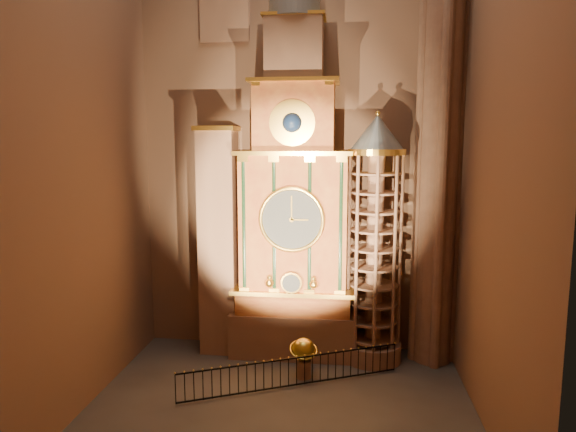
# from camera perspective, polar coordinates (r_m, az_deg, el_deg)

# --- Properties ---
(floor) EXTENTS (14.00, 14.00, 0.00)m
(floor) POSITION_cam_1_polar(r_m,az_deg,el_deg) (19.72, -0.93, -20.61)
(floor) COLOR #383330
(floor) RESTS_ON ground
(wall_back) EXTENTS (22.00, 0.00, 22.00)m
(wall_back) POSITION_cam_1_polar(r_m,az_deg,el_deg) (23.30, 0.97, 11.86)
(wall_back) COLOR brown
(wall_back) RESTS_ON floor
(wall_left) EXTENTS (0.00, 22.00, 22.00)m
(wall_left) POSITION_cam_1_polar(r_m,az_deg,el_deg) (19.55, -22.29, 11.99)
(wall_left) COLOR brown
(wall_left) RESTS_ON floor
(wall_right) EXTENTS (0.00, 22.00, 22.00)m
(wall_right) POSITION_cam_1_polar(r_m,az_deg,el_deg) (17.84, 22.45, 12.41)
(wall_right) COLOR brown
(wall_right) RESTS_ON floor
(astronomical_clock) EXTENTS (5.60, 2.41, 16.70)m
(astronomical_clock) POSITION_cam_1_polar(r_m,az_deg,el_deg) (22.40, 0.68, 0.93)
(astronomical_clock) COLOR #8C634C
(astronomical_clock) RESTS_ON floor
(portrait_tower) EXTENTS (1.80, 1.60, 10.20)m
(portrait_tower) POSITION_cam_1_polar(r_m,az_deg,el_deg) (23.25, -7.69, -2.69)
(portrait_tower) COLOR #8C634C
(portrait_tower) RESTS_ON floor
(stair_turret) EXTENTS (2.50, 2.50, 10.80)m
(stair_turret) POSITION_cam_1_polar(r_m,az_deg,el_deg) (22.28, 9.61, -2.89)
(stair_turret) COLOR #8C634C
(stair_turret) RESTS_ON floor
(gothic_pier) EXTENTS (2.04, 2.04, 22.00)m
(gothic_pier) POSITION_cam_1_polar(r_m,az_deg,el_deg) (22.52, 16.68, 11.66)
(gothic_pier) COLOR #8C634C
(gothic_pier) RESTS_ON floor
(celestial_globe) EXTENTS (1.45, 1.41, 1.65)m
(celestial_globe) POSITION_cam_1_polar(r_m,az_deg,el_deg) (21.54, 1.73, -15.09)
(celestial_globe) COLOR #8C634C
(celestial_globe) RESTS_ON floor
(iron_railing) EXTENTS (8.16, 3.81, 1.16)m
(iron_railing) POSITION_cam_1_polar(r_m,az_deg,el_deg) (20.87, 0.51, -16.97)
(iron_railing) COLOR black
(iron_railing) RESTS_ON floor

